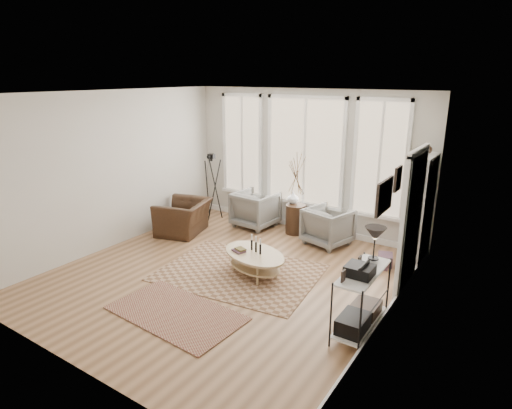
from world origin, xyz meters
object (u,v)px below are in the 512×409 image
Objects in this scene: bookcase at (419,210)px; armchair_left at (256,209)px; armchair_right at (328,226)px; accent_chair at (183,217)px; side_table at (296,195)px; coffee_table at (254,258)px; low_shelf at (362,294)px.

bookcase is 2.43× the size of armchair_left.
armchair_right is 2.95m from accent_chair.
coffee_table is at bearing -80.38° from side_table.
low_shelf is 0.93× the size of coffee_table.
coffee_table is 1.94m from armchair_right.
armchair_right is 0.95m from side_table.
low_shelf is 2.93m from armchair_right.
side_table is (-2.37, 2.67, 0.31)m from low_shelf.
coffee_table is at bearing 163.78° from low_shelf.
armchair_left is 0.50× the size of side_table.
armchair_left is at bearing 142.05° from low_shelf.
low_shelf is 4.17m from armchair_left.
coffee_table is (-2.07, -1.93, -0.66)m from bookcase.
low_shelf is 3.58m from side_table.
accent_chair is at bearing -165.77° from bookcase.
armchair_right is 0.47× the size of side_table.
armchair_right is (1.73, -0.09, -0.02)m from armchair_left.
low_shelf is 1.25× the size of accent_chair.
bookcase is at bearing -176.39° from armchair_left.
low_shelf is (-0.06, -2.52, -0.44)m from bookcase.
side_table is at bearing -169.14° from armchair_left.
armchair_left is (-1.27, 1.98, 0.09)m from coffee_table.
bookcase is 2.56m from low_shelf.
low_shelf is 4.54m from accent_chair.
side_table is at bearing 176.50° from bookcase.
armchair_left is 1.06× the size of armchair_right.
accent_chair reaches higher than coffee_table.
armchair_left is 1.02m from side_table.
armchair_right is (0.46, 1.89, 0.06)m from coffee_table.
armchair_right is (-1.62, -0.04, -0.59)m from bookcase.
coffee_table is 2.17m from side_table.
bookcase is at bearing 87.87° from accent_chair.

